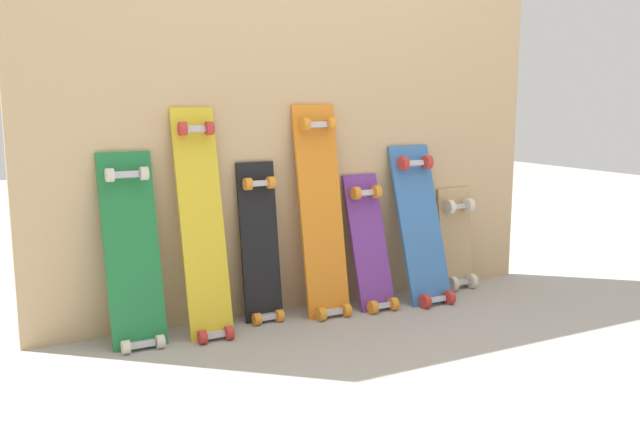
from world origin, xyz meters
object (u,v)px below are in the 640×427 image
at_px(skateboard_green, 133,259).
at_px(skateboard_purple, 371,249).
at_px(skateboard_black, 261,250).
at_px(skateboard_blue, 422,231).
at_px(skateboard_natural, 457,244).
at_px(skateboard_yellow, 203,232).
at_px(skateboard_orange, 322,219).

xyz_separation_m(skateboard_green, skateboard_purple, (1.04, -0.01, -0.07)).
distance_m(skateboard_black, skateboard_blue, 0.77).
height_order(skateboard_green, skateboard_black, skateboard_green).
xyz_separation_m(skateboard_green, skateboard_natural, (1.58, 0.05, -0.11)).
distance_m(skateboard_yellow, skateboard_blue, 1.04).
bearing_deg(skateboard_green, skateboard_purple, -0.72).
distance_m(skateboard_black, skateboard_orange, 0.30).
relative_size(skateboard_green, skateboard_orange, 0.82).
bearing_deg(skateboard_blue, skateboard_natural, 17.27).
bearing_deg(skateboard_black, skateboard_purple, -6.22).
distance_m(skateboard_green, skateboard_natural, 1.58).
bearing_deg(skateboard_natural, skateboard_blue, -162.73).
bearing_deg(skateboard_green, skateboard_yellow, -2.91).
relative_size(skateboard_orange, skateboard_blue, 1.25).
distance_m(skateboard_purple, skateboard_blue, 0.27).
distance_m(skateboard_orange, skateboard_blue, 0.51).
bearing_deg(skateboard_purple, skateboard_orange, 175.61).
distance_m(skateboard_green, skateboard_purple, 1.04).
xyz_separation_m(skateboard_yellow, skateboard_black, (0.26, 0.06, -0.11)).
distance_m(skateboard_orange, skateboard_purple, 0.28).
relative_size(skateboard_black, skateboard_orange, 0.76).
bearing_deg(skateboard_green, skateboard_orange, 0.35).
bearing_deg(skateboard_orange, skateboard_black, 172.21).
xyz_separation_m(skateboard_yellow, skateboard_purple, (0.77, 0.00, -0.15)).
height_order(skateboard_purple, skateboard_natural, skateboard_purple).
distance_m(skateboard_black, skateboard_natural, 1.05).
height_order(skateboard_black, skateboard_purple, skateboard_black).
relative_size(skateboard_yellow, skateboard_orange, 0.99).
xyz_separation_m(skateboard_black, skateboard_orange, (0.27, -0.04, 0.12)).
bearing_deg(skateboard_black, skateboard_green, -175.51).
relative_size(skateboard_orange, skateboard_natural, 1.75).
bearing_deg(skateboard_black, skateboard_yellow, -168.06).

